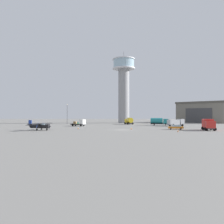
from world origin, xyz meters
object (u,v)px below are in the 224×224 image
object	(u,v)px
truck_box_red	(210,124)
traffic_cone_near_left	(79,128)
truck_fuel_tanker_teal	(160,121)
traffic_cone_near_right	(132,128)
car_green	(81,123)
control_tower	(125,83)
truck_box_silver	(177,122)
truck_flatbed_white	(81,123)
traffic_cone_mid_apron	(179,131)
truck_fuel_tanker_yellow	(130,121)
airplane_black	(41,126)
car_orange	(177,127)
light_post_east	(68,112)

from	to	relation	value
truck_box_red	traffic_cone_near_left	size ratio (longest dim) A/B	11.94
truck_fuel_tanker_teal	traffic_cone_near_right	bearing A→B (deg)	-103.59
car_green	control_tower	bearing A→B (deg)	-161.34
truck_box_silver	car_green	world-z (taller)	truck_box_silver
truck_flatbed_white	traffic_cone_mid_apron	distance (m)	41.53
truck_fuel_tanker_yellow	truck_box_red	bearing A→B (deg)	-169.23
airplane_black	traffic_cone_near_left	distance (m)	11.57
car_orange	traffic_cone_mid_apron	xyz separation A→B (m)	(-2.02, -9.21, -0.47)
truck_box_silver	traffic_cone_mid_apron	distance (m)	27.81
truck_fuel_tanker_yellow	control_tower	bearing A→B (deg)	-10.02
airplane_black	truck_box_silver	bearing A→B (deg)	43.65
truck_fuel_tanker_yellow	light_post_east	xyz separation A→B (m)	(-29.23, 4.51, 3.93)
airplane_black	car_green	world-z (taller)	airplane_black
truck_box_red	truck_fuel_tanker_teal	distance (m)	31.05
control_tower	truck_fuel_tanker_yellow	world-z (taller)	control_tower
control_tower	truck_fuel_tanker_yellow	size ratio (longest dim) A/B	6.23
truck_fuel_tanker_teal	light_post_east	distance (m)	43.81
truck_box_silver	car_orange	bearing A→B (deg)	-125.49
truck_fuel_tanker_teal	car_orange	size ratio (longest dim) A/B	1.65
truck_flatbed_white	truck_box_red	bearing A→B (deg)	-7.52
truck_box_silver	traffic_cone_near_left	size ratio (longest dim) A/B	11.67
control_tower	traffic_cone_near_left	xyz separation A→B (m)	(-16.67, -54.82, -21.60)
truck_fuel_tanker_yellow	light_post_east	bearing A→B (deg)	67.17
control_tower	traffic_cone_mid_apron	distance (m)	70.71
truck_fuel_tanker_yellow	traffic_cone_near_left	bearing A→B (deg)	138.81
light_post_east	car_green	bearing A→B (deg)	-55.92
traffic_cone_near_right	traffic_cone_near_left	bearing A→B (deg)	172.29
truck_box_red	light_post_east	xyz separation A→B (m)	(-48.24, 45.58, 3.88)
car_orange	traffic_cone_mid_apron	size ratio (longest dim) A/B	8.21
control_tower	car_orange	xyz separation A→B (m)	(12.28, -57.34, -21.13)
truck_box_red	truck_fuel_tanker_yellow	size ratio (longest dim) A/B	1.07
airplane_black	light_post_east	xyz separation A→B (m)	(-1.33, 45.75, 4.28)
truck_box_red	truck_fuel_tanker_teal	world-z (taller)	truck_box_red
truck_flatbed_white	truck_box_red	size ratio (longest dim) A/B	0.91
light_post_east	traffic_cone_near_left	world-z (taller)	light_post_east
traffic_cone_mid_apron	truck_fuel_tanker_yellow	bearing A→B (deg)	100.70
traffic_cone_near_right	truck_fuel_tanker_yellow	bearing A→B (deg)	86.76
control_tower	truck_fuel_tanker_teal	distance (m)	38.81
control_tower	traffic_cone_mid_apron	xyz separation A→B (m)	(10.25, -66.55, -21.60)
truck_box_silver	car_green	distance (m)	39.39
traffic_cone_near_left	traffic_cone_near_right	world-z (taller)	traffic_cone_near_right
traffic_cone_mid_apron	traffic_cone_near_left	bearing A→B (deg)	156.47
truck_box_red	traffic_cone_near_right	distance (m)	21.49
airplane_black	car_green	xyz separation A→B (m)	(6.53, 34.12, -0.58)
traffic_cone_near_left	control_tower	bearing A→B (deg)	73.08
airplane_black	car_orange	world-z (taller)	airplane_black
truck_box_red	light_post_east	world-z (taller)	light_post_east
light_post_east	traffic_cone_mid_apron	distance (m)	64.26
traffic_cone_near_left	traffic_cone_mid_apron	size ratio (longest dim) A/B	1.02
traffic_cone_near_left	traffic_cone_near_right	xyz separation A→B (m)	(15.94, -2.16, 0.05)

